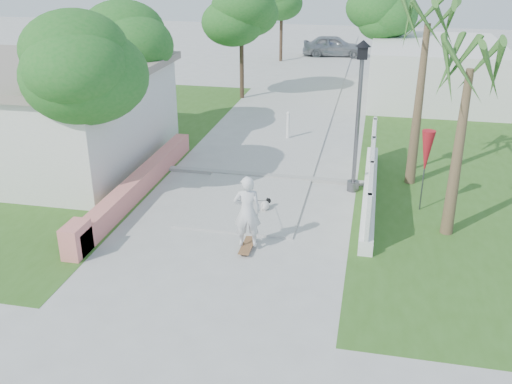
% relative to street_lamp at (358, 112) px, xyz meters
% --- Properties ---
extents(ground, '(90.00, 90.00, 0.00)m').
position_rel_street_lamp_xyz_m(ground, '(-2.90, -5.50, -2.43)').
color(ground, '#B7B7B2').
rests_on(ground, ground).
extents(path_strip, '(3.20, 36.00, 0.06)m').
position_rel_street_lamp_xyz_m(path_strip, '(-2.90, 14.50, -2.40)').
color(path_strip, '#B7B7B2').
rests_on(path_strip, ground).
extents(curb, '(6.50, 0.25, 0.10)m').
position_rel_street_lamp_xyz_m(curb, '(-2.90, 0.50, -2.38)').
color(curb, '#999993').
rests_on(curb, ground).
extents(grass_left, '(8.00, 20.00, 0.01)m').
position_rel_street_lamp_xyz_m(grass_left, '(-9.90, 2.50, -2.42)').
color(grass_left, '#335C1D').
rests_on(grass_left, ground).
extents(grass_right, '(8.00, 20.00, 0.01)m').
position_rel_street_lamp_xyz_m(grass_right, '(4.10, 2.50, -2.42)').
color(grass_right, '#335C1D').
rests_on(grass_right, ground).
extents(pink_wall, '(0.45, 8.20, 0.80)m').
position_rel_street_lamp_xyz_m(pink_wall, '(-6.20, -1.95, -2.11)').
color(pink_wall, '#E08673').
rests_on(pink_wall, ground).
extents(house_left, '(8.40, 7.40, 3.23)m').
position_rel_street_lamp_xyz_m(house_left, '(-10.90, 0.50, -0.79)').
color(house_left, silver).
rests_on(house_left, ground).
extents(lattice_fence, '(0.35, 7.00, 1.50)m').
position_rel_street_lamp_xyz_m(lattice_fence, '(0.50, -0.50, -1.88)').
color(lattice_fence, white).
rests_on(lattice_fence, ground).
extents(building_right, '(6.00, 8.00, 2.60)m').
position_rel_street_lamp_xyz_m(building_right, '(3.10, 12.50, -1.13)').
color(building_right, silver).
rests_on(building_right, ground).
extents(street_lamp, '(0.44, 0.44, 4.44)m').
position_rel_street_lamp_xyz_m(street_lamp, '(0.00, 0.00, 0.00)').
color(street_lamp, '#59595E').
rests_on(street_lamp, ground).
extents(bollard, '(0.14, 0.14, 1.09)m').
position_rel_street_lamp_xyz_m(bollard, '(-2.70, 4.50, -1.84)').
color(bollard, white).
rests_on(bollard, ground).
extents(patio_umbrella, '(0.36, 0.36, 2.30)m').
position_rel_street_lamp_xyz_m(patio_umbrella, '(1.90, -1.00, -0.74)').
color(patio_umbrella, '#59595E').
rests_on(patio_umbrella, ground).
extents(tree_left_near, '(3.60, 3.60, 5.28)m').
position_rel_street_lamp_xyz_m(tree_left_near, '(-7.38, -2.52, 1.40)').
color(tree_left_near, '#4C3826').
rests_on(tree_left_near, ground).
extents(tree_left_mid, '(3.20, 3.20, 4.85)m').
position_rel_street_lamp_xyz_m(tree_left_mid, '(-8.38, 2.98, 1.07)').
color(tree_left_mid, '#4C3826').
rests_on(tree_left_mid, ground).
extents(tree_path_left, '(3.40, 3.40, 5.23)m').
position_rel_street_lamp_xyz_m(tree_path_left, '(-5.88, 10.48, 1.39)').
color(tree_path_left, '#4C3826').
rests_on(tree_path_left, ground).
extents(tree_path_right, '(3.00, 3.00, 4.79)m').
position_rel_street_lamp_xyz_m(tree_path_right, '(0.32, 14.48, 1.07)').
color(tree_path_right, '#4C3826').
rests_on(tree_path_right, ground).
extents(palm_far, '(1.80, 1.80, 5.30)m').
position_rel_street_lamp_xyz_m(palm_far, '(1.70, 1.00, 2.06)').
color(palm_far, brown).
rests_on(palm_far, ground).
extents(palm_near, '(1.80, 1.80, 4.70)m').
position_rel_street_lamp_xyz_m(palm_near, '(2.50, -2.30, 1.53)').
color(palm_near, brown).
rests_on(palm_near, ground).
extents(skateboarder, '(0.72, 2.86, 1.90)m').
position_rel_street_lamp_xyz_m(skateboarder, '(-2.38, -3.52, -1.57)').
color(skateboarder, brown).
rests_on(skateboarder, ground).
extents(dog, '(0.34, 0.48, 0.35)m').
position_rel_street_lamp_xyz_m(dog, '(-2.29, -1.96, -2.24)').
color(dog, silver).
rests_on(dog, ground).
extents(parked_car, '(4.23, 2.01, 1.40)m').
position_rel_street_lamp_xyz_m(parked_car, '(-2.53, 22.82, -1.73)').
color(parked_car, '#ADAFB5').
rests_on(parked_car, ground).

